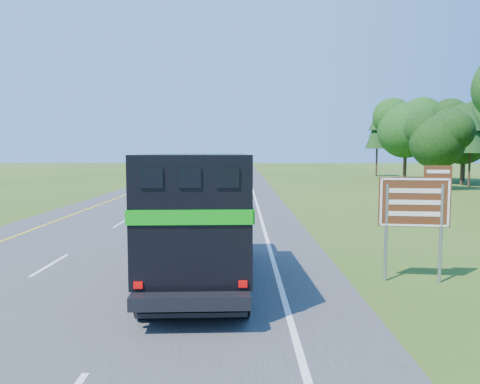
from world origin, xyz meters
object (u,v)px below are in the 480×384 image
Objects in this scene: horse_truck at (199,214)px; far_car at (212,163)px; exit_sign at (416,207)px; white_suv at (180,175)px.

horse_truck is 106.94m from far_car.
exit_sign is (12.53, -106.55, 1.44)m from far_car.
exit_sign reaches higher than white_suv.
exit_sign is (12.66, -44.84, 1.32)m from white_suv.
horse_truck is 2.48× the size of exit_sign.
far_car is 107.29m from exit_sign.
horse_truck reaches higher than far_car.
far_car is at bearing 90.96° from horse_truck.
horse_truck reaches higher than white_suv.
white_suv is (-6.53, 45.04, -1.13)m from horse_truck.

